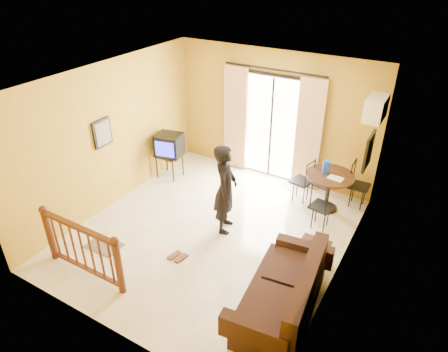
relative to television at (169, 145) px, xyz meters
The scene contains 19 objects.
ground 2.40m from the television, 34.34° to the right, with size 5.00×5.00×0.00m, color beige.
room_shell 2.44m from the television, 34.34° to the right, with size 5.00×5.00×5.00m.
balcony_door 2.23m from the television, 31.73° to the left, with size 2.25×0.14×2.46m.
tv_table 0.32m from the television, behind, with size 0.54×0.45×0.55m.
television is the anchor object (origin of this frame).
picture_left 1.70m from the television, 103.23° to the right, with size 0.05×0.42×0.52m.
dining_table 3.46m from the television, ahead, with size 0.92×0.92×0.77m.
water_jug 3.36m from the television, ahead, with size 0.13×0.13×0.25m, color #143BBD.
serving_tray 3.57m from the television, ahead, with size 0.28×0.18×0.02m, color #F0ECCC.
dining_chairs 3.54m from the television, ahead, with size 1.49×1.50×0.95m.
air_conditioner 4.24m from the television, ahead, with size 0.31×0.60×0.40m.
botanical_print 4.18m from the television, ahead, with size 0.05×0.50×0.60m.
coffee_table 3.98m from the television, 19.64° to the right, with size 0.47×0.85×0.38m.
bowl 3.92m from the television, 17.82° to the right, with size 0.19×0.19×0.06m, color #53321C.
sofa 4.42m from the television, 31.95° to the right, with size 1.07×1.99×0.91m.
standing_person 2.27m from the television, 27.18° to the right, with size 0.61×0.40×1.68m, color black.
stair_balustrade 3.26m from the television, 77.25° to the right, with size 1.63×0.13×1.04m.
doormat 2.71m from the television, 79.77° to the right, with size 0.60×0.40×0.02m, color #63574F.
sandals 2.86m from the television, 51.02° to the right, with size 0.29×0.26×0.03m.
Camera 1 is at (3.12, -4.89, 4.53)m, focal length 32.00 mm.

